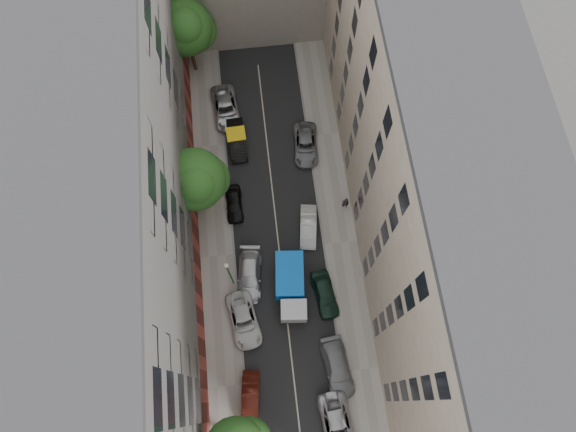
{
  "coord_description": "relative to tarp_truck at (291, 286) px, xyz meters",
  "views": [
    {
      "loc": [
        -0.7,
        -12.98,
        43.89
      ],
      "look_at": [
        0.9,
        0.88,
        6.0
      ],
      "focal_mm": 32.0,
      "sensor_mm": 36.0,
      "label": 1
    }
  ],
  "objects": [
    {
      "name": "car_right_3",
      "position": [
        2.2,
        5.33,
        -0.79
      ],
      "size": [
        1.98,
        4.25,
        1.35
      ],
      "primitive_type": "imported",
      "rotation": [
        0.0,
        0.0,
        -0.14
      ],
      "color": "silver",
      "rests_on": "ground"
    },
    {
      "name": "building_left",
      "position": [
        -11.6,
        3.73,
        8.54
      ],
      "size": [
        8.0,
        44.0,
        20.0
      ],
      "primitive_type": "cube",
      "color": "#524E4C",
      "rests_on": "ground"
    },
    {
      "name": "car_left_2",
      "position": [
        -4.2,
        -2.24,
        -0.77
      ],
      "size": [
        3.02,
        5.25,
        1.38
      ],
      "primitive_type": "imported",
      "rotation": [
        0.0,
        0.0,
        0.15
      ],
      "color": "silver",
      "rests_on": "ground"
    },
    {
      "name": "road_surface",
      "position": [
        -0.6,
        3.73,
        -1.45
      ],
      "size": [
        8.0,
        44.0,
        0.02
      ],
      "primitive_type": "cube",
      "color": "black",
      "rests_on": "ground"
    },
    {
      "name": "car_left_6",
      "position": [
        -4.2,
        18.33,
        -0.73
      ],
      "size": [
        2.91,
        5.45,
        1.46
      ],
      "primitive_type": "imported",
      "rotation": [
        0.0,
        0.0,
        0.1
      ],
      "color": "#B4B5B9",
      "rests_on": "ground"
    },
    {
      "name": "tarp_truck",
      "position": [
        0.0,
        0.0,
        0.0
      ],
      "size": [
        2.79,
        5.93,
        2.65
      ],
      "rotation": [
        0.0,
        0.0,
        -0.1
      ],
      "color": "black",
      "rests_on": "ground"
    },
    {
      "name": "car_right_1",
      "position": [
        3.0,
        -6.95,
        -0.74
      ],
      "size": [
        2.54,
        5.16,
        1.44
      ],
      "primitive_type": "imported",
      "rotation": [
        0.0,
        0.0,
        0.11
      ],
      "color": "slate",
      "rests_on": "ground"
    },
    {
      "name": "building_right",
      "position": [
        10.4,
        3.73,
        8.54
      ],
      "size": [
        8.0,
        44.0,
        20.0
      ],
      "primitive_type": "cube",
      "color": "#C1AC96",
      "rests_on": "ground"
    },
    {
      "name": "lamp_post",
      "position": [
        -4.85,
        1.15,
        2.43
      ],
      "size": [
        0.36,
        0.36,
        6.01
      ],
      "color": "#1A5E2C",
      "rests_on": "sidewalk_left"
    },
    {
      "name": "sidewalk_left",
      "position": [
        -6.1,
        3.73,
        -1.38
      ],
      "size": [
        3.0,
        44.0,
        0.15
      ],
      "primitive_type": "cube",
      "color": "gray",
      "rests_on": "ground"
    },
    {
      "name": "tree_far",
      "position": [
        -6.84,
        23.62,
        4.59
      ],
      "size": [
        5.42,
        5.17,
        8.85
      ],
      "color": "#382619",
      "rests_on": "sidewalk_left"
    },
    {
      "name": "tree_mid",
      "position": [
        -6.8,
        8.62,
        4.11
      ],
      "size": [
        5.47,
        5.22,
        8.27
      ],
      "color": "#382619",
      "rests_on": "sidewalk_left"
    },
    {
      "name": "car_right_4",
      "position": [
        3.0,
        13.53,
        -0.8
      ],
      "size": [
        2.56,
        4.93,
        1.33
      ],
      "primitive_type": "imported",
      "rotation": [
        0.0,
        0.0,
        -0.08
      ],
      "color": "slate",
      "rests_on": "ground"
    },
    {
      "name": "car_left_1",
      "position": [
        -4.2,
        -8.24,
        -0.82
      ],
      "size": [
        1.81,
        4.0,
        1.27
      ],
      "primitive_type": "imported",
      "rotation": [
        0.0,
        0.0,
        -0.12
      ],
      "color": "#4D180F",
      "rests_on": "ground"
    },
    {
      "name": "car_left_5",
      "position": [
        -3.4,
        14.73,
        -0.71
      ],
      "size": [
        1.78,
        4.59,
        1.49
      ],
      "primitive_type": "imported",
      "rotation": [
        0.0,
        0.0,
        0.05
      ],
      "color": "black",
      "rests_on": "ground"
    },
    {
      "name": "pedestrian",
      "position": [
        5.8,
        7.11,
        -0.45
      ],
      "size": [
        0.67,
        0.49,
        1.73
      ],
      "primitive_type": "imported",
      "rotation": [
        0.0,
        0.0,
        3.02
      ],
      "color": "black",
      "rests_on": "sidewalk_right"
    },
    {
      "name": "car_right_2",
      "position": [
        2.82,
        -0.87,
        -0.73
      ],
      "size": [
        2.25,
        4.46,
        1.46
      ],
      "primitive_type": "imported",
      "rotation": [
        0.0,
        0.0,
        0.13
      ],
      "color": "black",
      "rests_on": "ground"
    },
    {
      "name": "car_right_0",
      "position": [
        2.34,
        -11.27,
        -0.74
      ],
      "size": [
        2.81,
        5.38,
        1.45
      ],
      "primitive_type": "imported",
      "rotation": [
        0.0,
        0.0,
        0.08
      ],
      "color": "#B6B6BB",
      "rests_on": "ground"
    },
    {
      "name": "car_left_4",
      "position": [
        -4.2,
        8.31,
        -0.83
      ],
      "size": [
        1.52,
        3.73,
        1.27
      ],
      "primitive_type": "imported",
      "rotation": [
        0.0,
        0.0,
        0.01
      ],
      "color": "black",
      "rests_on": "ground"
    },
    {
      "name": "sidewalk_right",
      "position": [
        4.9,
        3.73,
        -1.38
      ],
      "size": [
        3.0,
        44.0,
        0.15
      ],
      "primitive_type": "cube",
      "color": "gray",
      "rests_on": "ground"
    },
    {
      "name": "car_left_3",
      "position": [
        -3.4,
        1.53,
        -0.73
      ],
      "size": [
        2.66,
        5.23,
        1.45
      ],
      "primitive_type": "imported",
      "rotation": [
        0.0,
        0.0,
        -0.13
      ],
      "color": "#B2B3B7",
      "rests_on": "ground"
    },
    {
      "name": "ground",
      "position": [
        -0.6,
        3.73,
        -1.46
      ],
      "size": [
        120.0,
        120.0,
        0.0
      ],
      "primitive_type": "plane",
      "color": "#4C4C49",
      "rests_on": "ground"
    }
  ]
}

